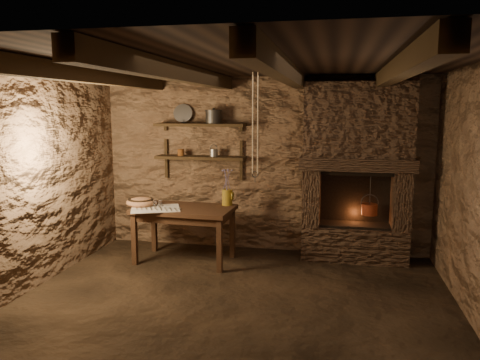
% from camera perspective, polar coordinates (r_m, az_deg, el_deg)
% --- Properties ---
extents(floor, '(4.50, 4.50, 0.00)m').
position_cam_1_polar(floor, '(4.89, -0.99, -15.11)').
color(floor, black).
rests_on(floor, ground).
extents(back_wall, '(4.50, 0.04, 2.40)m').
position_cam_1_polar(back_wall, '(6.48, 2.83, 1.87)').
color(back_wall, '#4A3222').
rests_on(back_wall, floor).
extents(front_wall, '(4.50, 0.04, 2.40)m').
position_cam_1_polar(front_wall, '(2.67, -10.51, -8.37)').
color(front_wall, '#4A3222').
rests_on(front_wall, floor).
extents(left_wall, '(0.04, 4.00, 2.40)m').
position_cam_1_polar(left_wall, '(5.48, -24.65, -0.21)').
color(left_wall, '#4A3222').
rests_on(left_wall, floor).
extents(ceiling, '(4.50, 4.00, 0.04)m').
position_cam_1_polar(ceiling, '(4.49, -1.07, 14.14)').
color(ceiling, black).
rests_on(ceiling, back_wall).
extents(beam_far_left, '(0.14, 3.95, 0.16)m').
position_cam_1_polar(beam_far_left, '(5.03, -18.40, 12.11)').
color(beam_far_left, black).
rests_on(beam_far_left, ceiling).
extents(beam_mid_left, '(0.14, 3.95, 0.16)m').
position_cam_1_polar(beam_mid_left, '(4.62, -7.29, 12.81)').
color(beam_mid_left, black).
rests_on(beam_mid_left, ceiling).
extents(beam_mid_right, '(0.14, 3.95, 0.16)m').
position_cam_1_polar(beam_mid_right, '(4.40, 5.47, 13.04)').
color(beam_mid_right, black).
rests_on(beam_mid_right, ceiling).
extents(beam_far_right, '(0.14, 3.95, 0.16)m').
position_cam_1_polar(beam_far_right, '(4.41, 18.84, 12.61)').
color(beam_far_right, black).
rests_on(beam_far_right, ceiling).
extents(shelf_lower, '(1.25, 0.30, 0.04)m').
position_cam_1_polar(shelf_lower, '(6.50, -4.82, 2.75)').
color(shelf_lower, black).
rests_on(shelf_lower, back_wall).
extents(shelf_upper, '(1.25, 0.30, 0.04)m').
position_cam_1_polar(shelf_upper, '(6.47, -4.87, 6.72)').
color(shelf_upper, black).
rests_on(shelf_upper, back_wall).
extents(hearth, '(1.43, 0.51, 2.30)m').
position_cam_1_polar(hearth, '(6.18, 14.03, 1.52)').
color(hearth, '#332319').
rests_on(hearth, floor).
extents(work_table, '(1.29, 0.78, 0.72)m').
position_cam_1_polar(work_table, '(6.14, -6.78, -6.34)').
color(work_table, black).
rests_on(work_table, floor).
extents(linen_cloth, '(0.74, 0.67, 0.01)m').
position_cam_1_polar(linen_cloth, '(6.02, -10.26, -3.45)').
color(linen_cloth, beige).
rests_on(linen_cloth, work_table).
extents(pewter_cutlery_row, '(0.54, 0.37, 0.01)m').
position_cam_1_polar(pewter_cutlery_row, '(6.00, -10.34, -3.39)').
color(pewter_cutlery_row, '#9C9B8E').
rests_on(pewter_cutlery_row, linen_cloth).
extents(drinking_glasses, '(0.19, 0.06, 0.08)m').
position_cam_1_polar(drinking_glasses, '(6.11, -9.70, -2.84)').
color(drinking_glasses, silver).
rests_on(drinking_glasses, linen_cloth).
extents(stoneware_jug, '(0.15, 0.14, 0.48)m').
position_cam_1_polar(stoneware_jug, '(6.12, -1.55, -1.18)').
color(stoneware_jug, olive).
rests_on(stoneware_jug, work_table).
extents(wooden_bowl, '(0.44, 0.44, 0.13)m').
position_cam_1_polar(wooden_bowl, '(6.24, -11.98, -2.69)').
color(wooden_bowl, '#996442').
rests_on(wooden_bowl, work_table).
extents(iron_stockpot, '(0.29, 0.29, 0.16)m').
position_cam_1_polar(iron_stockpot, '(6.42, -3.24, 7.63)').
color(iron_stockpot, '#2C2A27').
rests_on(iron_stockpot, shelf_upper).
extents(tin_pan, '(0.28, 0.15, 0.26)m').
position_cam_1_polar(tin_pan, '(6.64, -6.96, 8.06)').
color(tin_pan, '#9F9F9A').
rests_on(tin_pan, shelf_upper).
extents(small_kettle, '(0.18, 0.16, 0.16)m').
position_cam_1_polar(small_kettle, '(6.44, -3.21, 3.35)').
color(small_kettle, '#9F9F9A').
rests_on(small_kettle, shelf_lower).
extents(rusty_tin, '(0.09, 0.09, 0.09)m').
position_cam_1_polar(rusty_tin, '(6.58, -7.22, 3.35)').
color(rusty_tin, '#582D11').
rests_on(rusty_tin, shelf_lower).
extents(red_pot, '(0.25, 0.25, 0.54)m').
position_cam_1_polar(red_pot, '(6.23, 15.51, -3.37)').
color(red_pot, maroon).
rests_on(red_pot, hearth).
extents(hanging_ropes, '(0.08, 0.08, 1.20)m').
position_cam_1_polar(hanging_ropes, '(5.49, 1.87, 6.90)').
color(hanging_ropes, beige).
rests_on(hanging_ropes, ceiling).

